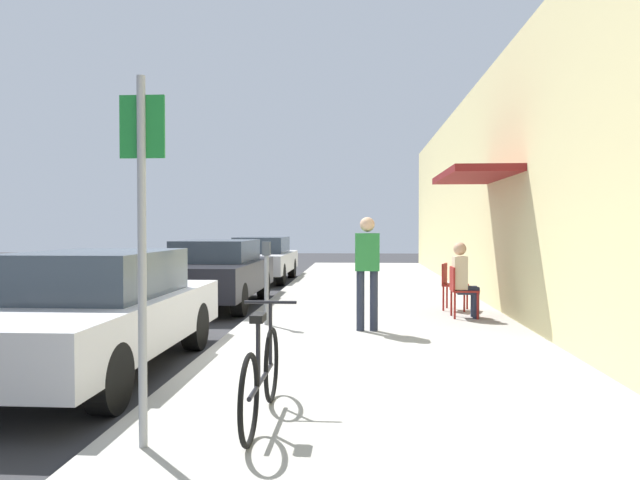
# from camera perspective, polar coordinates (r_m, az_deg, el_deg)

# --- Properties ---
(ground_plane) EXTENTS (60.00, 60.00, 0.00)m
(ground_plane) POSITION_cam_1_polar(r_m,az_deg,el_deg) (7.83, -10.60, -11.07)
(ground_plane) COLOR #2D2D30
(sidewalk_slab) EXTENTS (4.50, 32.00, 0.12)m
(sidewalk_slab) POSITION_cam_1_polar(r_m,az_deg,el_deg) (9.55, 5.87, -8.45)
(sidewalk_slab) COLOR #9E9B93
(sidewalk_slab) RESTS_ON ground_plane
(building_facade) EXTENTS (1.40, 32.00, 4.85)m
(building_facade) POSITION_cam_1_polar(r_m,az_deg,el_deg) (9.83, 20.05, 5.59)
(building_facade) COLOR beige
(building_facade) RESTS_ON ground_plane
(parked_car_0) EXTENTS (1.80, 4.40, 1.39)m
(parked_car_0) POSITION_cam_1_polar(r_m,az_deg,el_deg) (7.14, -21.30, -6.48)
(parked_car_0) COLOR #B7B7BC
(parked_car_0) RESTS_ON ground_plane
(parked_car_1) EXTENTS (1.80, 4.40, 1.39)m
(parked_car_1) POSITION_cam_1_polar(r_m,az_deg,el_deg) (12.46, -10.18, -3.09)
(parked_car_1) COLOR black
(parked_car_1) RESTS_ON ground_plane
(parked_car_2) EXTENTS (1.80, 4.40, 1.37)m
(parked_car_2) POSITION_cam_1_polar(r_m,az_deg,el_deg) (18.09, -5.76, -1.80)
(parked_car_2) COLOR #B7B7BC
(parked_car_2) RESTS_ON ground_plane
(parking_meter) EXTENTS (0.12, 0.10, 1.32)m
(parking_meter) POSITION_cam_1_polar(r_m,az_deg,el_deg) (9.26, -5.27, -3.59)
(parking_meter) COLOR slate
(parking_meter) RESTS_ON sidewalk_slab
(street_sign) EXTENTS (0.32, 0.06, 2.60)m
(street_sign) POSITION_cam_1_polar(r_m,az_deg,el_deg) (4.25, -17.05, 0.84)
(street_sign) COLOR gray
(street_sign) RESTS_ON sidewalk_slab
(bicycle_0) EXTENTS (0.46, 1.71, 0.90)m
(bicycle_0) POSITION_cam_1_polar(r_m,az_deg,el_deg) (4.77, -5.75, -13.16)
(bicycle_0) COLOR black
(bicycle_0) RESTS_ON sidewalk_slab
(cafe_chair_0) EXTENTS (0.44, 0.44, 0.87)m
(cafe_chair_0) POSITION_cam_1_polar(r_m,az_deg,el_deg) (10.27, 13.53, -4.62)
(cafe_chair_0) COLOR maroon
(cafe_chair_0) RESTS_ON sidewalk_slab
(seated_patron_0) EXTENTS (0.43, 0.36, 1.29)m
(seated_patron_0) POSITION_cam_1_polar(r_m,az_deg,el_deg) (10.26, 13.87, -3.55)
(seated_patron_0) COLOR #232838
(seated_patron_0) RESTS_ON sidewalk_slab
(cafe_chair_1) EXTENTS (0.56, 0.56, 0.87)m
(cafe_chair_1) POSITION_cam_1_polar(r_m,az_deg,el_deg) (11.19, 12.74, -4.13)
(cafe_chair_1) COLOR maroon
(cafe_chair_1) RESTS_ON sidewalk_slab
(pedestrian_standing) EXTENTS (0.36, 0.22, 1.70)m
(pedestrian_standing) POSITION_cam_1_polar(r_m,az_deg,el_deg) (8.69, 4.65, -2.36)
(pedestrian_standing) COLOR #232838
(pedestrian_standing) RESTS_ON sidewalk_slab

